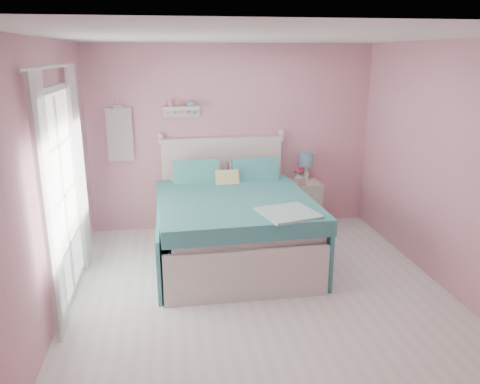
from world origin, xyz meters
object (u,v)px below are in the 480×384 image
object	(u,v)px
nightstand	(302,204)
table_lamp	(306,161)
vase	(299,177)
bed	(233,224)
teacup	(302,182)

from	to	relation	value
nightstand	table_lamp	distance (m)	0.63
vase	bed	bearing A→B (deg)	-140.46
nightstand	teacup	xyz separation A→B (m)	(-0.07, -0.16, 0.38)
nightstand	table_lamp	bearing A→B (deg)	50.15
nightstand	bed	bearing A→B (deg)	-142.41
bed	table_lamp	distance (m)	1.62
vase	teacup	size ratio (longest dim) A/B	1.32
bed	vase	bearing A→B (deg)	37.08
table_lamp	vase	bearing A→B (deg)	-158.02
table_lamp	teacup	distance (m)	0.35
vase	teacup	xyz separation A→B (m)	(-0.01, -0.17, -0.03)
bed	nightstand	world-z (taller)	bed
vase	teacup	bearing A→B (deg)	-92.11
bed	teacup	bearing A→B (deg)	31.40
bed	teacup	xyz separation A→B (m)	(1.08, 0.73, 0.30)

